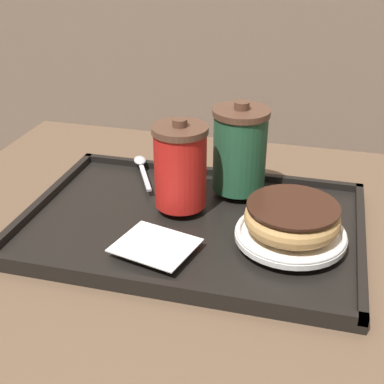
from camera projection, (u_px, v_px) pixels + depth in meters
name	position (u px, v px, depth m)	size (l,w,h in m)	color
cafe_table	(172.00, 315.00, 0.93)	(0.84, 0.74, 0.76)	brown
serving_tray	(192.00, 224.00, 0.83)	(0.51, 0.35, 0.02)	black
napkin_paper	(155.00, 245.00, 0.74)	(0.12, 0.11, 0.00)	white
coffee_cup_front	(180.00, 166.00, 0.82)	(0.09, 0.09, 0.14)	red
coffee_cup_rear	(240.00, 149.00, 0.87)	(0.09, 0.09, 0.15)	#235638
plate_with_chocolate_donut	(290.00, 234.00, 0.76)	(0.16, 0.16, 0.01)	white
donut_chocolate_glazed	(292.00, 217.00, 0.74)	(0.13, 0.13, 0.04)	tan
spoon	(141.00, 165.00, 0.97)	(0.07, 0.13, 0.01)	silver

